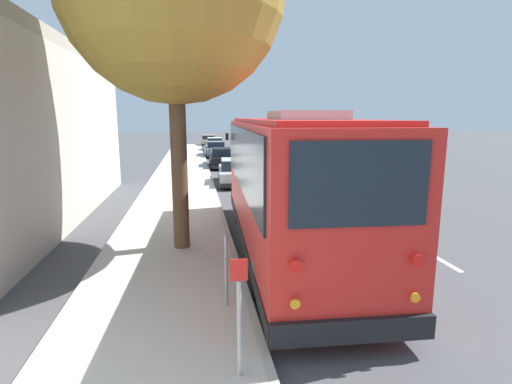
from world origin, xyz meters
The scene contains 13 objects.
ground_plane centered at (0.00, 0.00, 0.00)m, with size 160.00×160.00×0.00m, color #474749.
sidewalk_slab centered at (0.00, 3.43, 0.07)m, with size 80.00×3.18×0.15m, color beige.
curb_strip centered at (0.00, 1.77, 0.07)m, with size 80.00×0.14×0.15m, color #AAA69D.
shuttle_bus centered at (1.04, 0.34, 1.91)m, with size 9.82×2.82×3.55m.
parked_sedan_silver centered at (11.71, 0.57, 0.60)m, with size 4.44×1.90×1.29m.
parked_sedan_black centered at (18.76, 0.74, 0.61)m, with size 4.51×1.77×1.31m.
parked_sedan_gray centered at (26.12, 0.83, 0.61)m, with size 4.23×1.91×1.32m.
parked_sedan_white centered at (32.19, 0.50, 0.62)m, with size 4.48×1.79×1.33m.
parked_sedan_tan centered at (39.42, 0.85, 0.60)m, with size 4.66×1.80×1.28m.
sign_post_near centered at (-4.02, 2.18, 0.96)m, with size 0.06×0.22×1.57m.
sign_post_far centered at (-2.04, 2.18, 0.80)m, with size 0.06×0.06×1.29m.
lane_stripe_mid centered at (0.19, -3.19, 0.00)m, with size 2.40×0.14×0.01m, color silver.
lane_stripe_ahead centered at (6.19, -3.19, 0.00)m, with size 2.40×0.14×0.01m, color silver.
Camera 1 is at (-8.62, 2.69, 3.44)m, focal length 28.00 mm.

